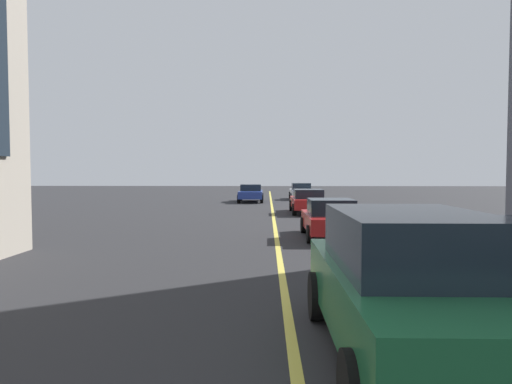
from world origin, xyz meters
name	(u,v)px	position (x,y,z in m)	size (l,w,h in m)	color
lane_centre_line	(278,249)	(20.00, 0.00, 0.00)	(80.00, 0.16, 0.01)	#D8C64C
car_white_parked_b	(510,249)	(16.21, -4.90, 0.70)	(4.40, 1.95, 1.37)	silver
car_white_oncoming	(301,191)	(44.58, -2.57, 0.70)	(3.90, 1.89, 1.40)	silver
car_red_trailing	(330,218)	(22.47, -1.92, 0.70)	(3.90, 1.89, 1.40)	#B21E1E
car_green_near	(408,285)	(12.06, -1.41, 0.97)	(4.70, 2.14, 1.88)	#1E6038
car_red_far	(308,201)	(31.99, -2.00, 0.70)	(4.40, 1.95, 1.37)	#B21E1E
car_blue_parked_a	(251,193)	(41.44, 1.60, 0.70)	(4.40, 1.95, 1.37)	navy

